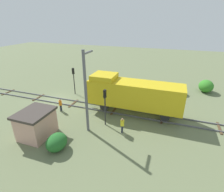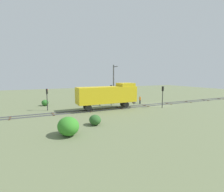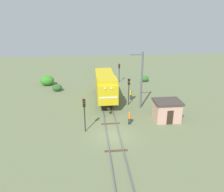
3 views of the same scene
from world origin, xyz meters
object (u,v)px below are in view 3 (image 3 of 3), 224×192
Objects in this scene: traffic_signal_far at (119,70)px; worker_near_track at (130,117)px; traffic_signal_mid at (129,87)px; locomotive at (105,84)px; relay_hut at (167,110)px; worker_by_signal at (131,94)px; catenary_mast at (141,79)px; traffic_signal_near at (84,109)px.

worker_near_track is (-1.20, -18.90, -1.71)m from traffic_signal_far.
traffic_signal_mid is at bearing -90.92° from traffic_signal_far.
locomotive is 3.00× the size of traffic_signal_far.
worker_by_signal is at bearing 112.67° from relay_hut.
catenary_mast is 5.93m from relay_hut.
worker_near_track is at bearing -93.63° from traffic_signal_far.
traffic_signal_near is at bearing -141.33° from worker_near_track.
worker_by_signal is at bearing 53.32° from traffic_signal_near.
traffic_signal_mid is at bearing 49.55° from traffic_signal_near.
locomotive is at bearing 72.25° from traffic_signal_near.
locomotive is at bearing 133.30° from relay_hut.
worker_near_track is at bearing -171.43° from relay_hut.
relay_hut is (2.56, -4.38, -3.07)m from catenary_mast.
catenary_mast is at bearing -40.69° from traffic_signal_mid.
traffic_signal_far is at bearing 89.08° from traffic_signal_mid.
traffic_signal_mid is at bearing 42.00° from worker_by_signal.
locomotive is at bearing 131.28° from worker_near_track.
traffic_signal_mid is 0.50× the size of catenary_mast.
locomotive is 2.81× the size of traffic_signal_near.
traffic_signal_near is 6.04m from worker_near_track.
catenary_mast reaches higher than traffic_signal_mid.
worker_by_signal is at bearing 101.89° from catenary_mast.
catenary_mast is (2.54, 5.15, 3.46)m from worker_near_track.
traffic_signal_near is 21.28m from traffic_signal_far.
traffic_signal_mid is 2.47× the size of worker_near_track.
relay_hut is (4.10, -5.70, -1.53)m from traffic_signal_mid.
relay_hut is at bearing -77.86° from traffic_signal_far.
traffic_signal_far is 18.59m from relay_hut.
catenary_mast reaches higher than worker_by_signal.
traffic_signal_far is at bearing 102.14° from relay_hut.
traffic_signal_near reaches higher than worker_by_signal.
worker_near_track is 8.85m from worker_by_signal.
catenary_mast is at bearing 89.63° from worker_near_track.
traffic_signal_mid is at bearing 139.31° from catenary_mast.
catenary_mast is at bearing 73.91° from worker_by_signal.
traffic_signal_far is 10.39m from worker_by_signal.
catenary_mast is (0.74, -3.52, 3.46)m from worker_by_signal.
locomotive reaches higher than traffic_signal_near.
worker_by_signal is (7.40, 9.94, -1.88)m from traffic_signal_near.
relay_hut is (5.10, 0.77, 0.40)m from worker_near_track.
traffic_signal_far is 2.28× the size of worker_by_signal.
traffic_signal_far is 19.01m from worker_near_track.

